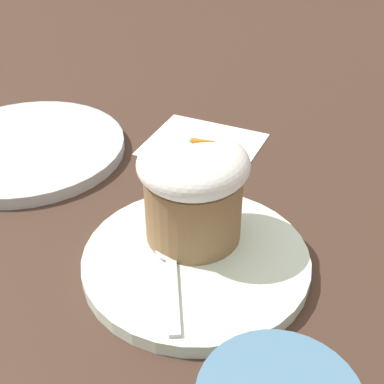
# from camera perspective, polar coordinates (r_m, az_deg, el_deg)

# --- Properties ---
(ground_plane) EXTENTS (4.00, 4.00, 0.00)m
(ground_plane) POSITION_cam_1_polar(r_m,az_deg,el_deg) (0.51, 0.43, -7.91)
(ground_plane) COLOR #3D281E
(dessert_plate) EXTENTS (0.21, 0.21, 0.01)m
(dessert_plate) POSITION_cam_1_polar(r_m,az_deg,el_deg) (0.51, 0.43, -7.34)
(dessert_plate) COLOR silver
(dessert_plate) RESTS_ON ground_plane
(carrot_cake) EXTENTS (0.10, 0.10, 0.11)m
(carrot_cake) POSITION_cam_1_polar(r_m,az_deg,el_deg) (0.49, 0.00, 0.52)
(carrot_cake) COLOR olive
(carrot_cake) RESTS_ON dessert_plate
(spoon) EXTENTS (0.03, 0.12, 0.01)m
(spoon) POSITION_cam_1_polar(r_m,az_deg,el_deg) (0.49, -2.25, -7.39)
(spoon) COLOR silver
(spoon) RESTS_ON dessert_plate
(side_plate) EXTENTS (0.24, 0.24, 0.01)m
(side_plate) POSITION_cam_1_polar(r_m,az_deg,el_deg) (0.71, -17.11, 4.50)
(side_plate) COLOR #B2B7BC
(side_plate) RESTS_ON ground_plane
(paper_napkin) EXTENTS (0.18, 0.18, 0.00)m
(paper_napkin) POSITION_cam_1_polar(r_m,az_deg,el_deg) (0.70, 1.18, 5.15)
(paper_napkin) COLOR white
(paper_napkin) RESTS_ON ground_plane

